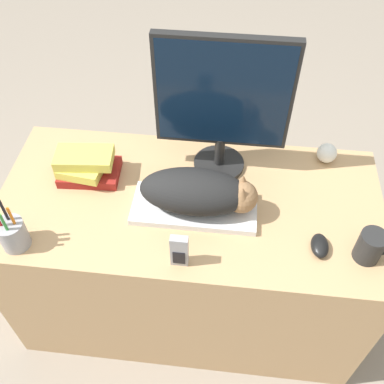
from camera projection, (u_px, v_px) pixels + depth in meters
The scene contains 11 objects.
ground_plane at pixel (181, 367), 1.89m from camera, with size 12.00×12.00×0.00m, color gray.
desk at pixel (190, 256), 1.83m from camera, with size 1.35×0.64×0.71m.
keyboard at pixel (194, 208), 1.52m from camera, with size 0.42×0.18×0.02m.
cat at pixel (201, 192), 1.46m from camera, with size 0.39×0.17×0.14m.
monitor at pixel (223, 101), 1.45m from camera, with size 0.45×0.19×0.53m.
computer_mouse at pixel (320, 246), 1.42m from camera, with size 0.06×0.09×0.04m.
coffee_mug at pixel (371, 246), 1.37m from camera, with size 0.12×0.08×0.11m.
pen_cup at pixel (13, 234), 1.40m from camera, with size 0.09×0.09×0.22m.
baseball at pixel (327, 153), 1.67m from camera, with size 0.07×0.07×0.07m.
phone at pixel (180, 251), 1.35m from camera, with size 0.05×0.03×0.13m.
book_stack at pixel (86, 165), 1.60m from camera, with size 0.22×0.17×0.11m.
Camera 1 is at (0.12, -0.68, 1.90)m, focal length 42.00 mm.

